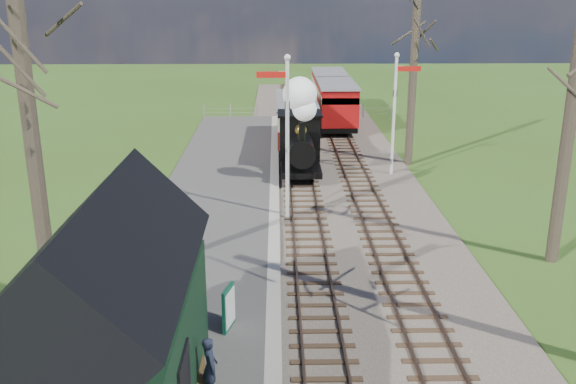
% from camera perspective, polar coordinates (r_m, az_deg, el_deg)
% --- Properties ---
extents(distant_hills, '(114.40, 48.00, 22.02)m').
position_cam_1_polar(distant_hills, '(75.53, 0.91, -1.46)').
color(distant_hills, '#385B23').
rests_on(distant_hills, ground).
extents(ballast_bed, '(8.00, 60.00, 0.10)m').
position_cam_1_polar(ballast_bed, '(30.27, 3.53, 1.52)').
color(ballast_bed, brown).
rests_on(ballast_bed, ground).
extents(track_near, '(1.60, 60.00, 0.15)m').
position_cam_1_polar(track_near, '(30.18, 1.07, 1.60)').
color(track_near, brown).
rests_on(track_near, ground).
extents(track_far, '(1.60, 60.00, 0.15)m').
position_cam_1_polar(track_far, '(30.38, 5.98, 1.62)').
color(track_far, brown).
rests_on(track_far, ground).
extents(platform, '(5.00, 44.00, 0.20)m').
position_cam_1_polar(platform, '(22.70, -7.07, -4.00)').
color(platform, '#474442').
rests_on(platform, ground).
extents(coping_strip, '(0.40, 44.00, 0.21)m').
position_cam_1_polar(coping_strip, '(22.57, -1.24, -3.98)').
color(coping_strip, '#B2AD9E').
rests_on(coping_strip, ground).
extents(station_shed, '(3.25, 6.30, 4.78)m').
position_cam_1_polar(station_shed, '(12.98, -15.51, -11.26)').
color(station_shed, black).
rests_on(station_shed, platform).
extents(semaphore_near, '(1.22, 0.24, 6.22)m').
position_cam_1_polar(semaphore_near, '(23.49, -0.23, 5.84)').
color(semaphore_near, silver).
rests_on(semaphore_near, ground).
extents(semaphore_far, '(1.22, 0.24, 5.72)m').
position_cam_1_polar(semaphore_far, '(29.93, 9.58, 7.62)').
color(semaphore_far, silver).
rests_on(semaphore_far, ground).
extents(bare_trees, '(15.51, 22.39, 12.00)m').
position_cam_1_polar(bare_trees, '(17.56, 6.97, 6.99)').
color(bare_trees, '#382D23').
rests_on(bare_trees, ground).
extents(fence_line, '(12.60, 0.08, 1.00)m').
position_cam_1_polar(fence_line, '(43.73, 0.81, 7.21)').
color(fence_line, slate).
rests_on(fence_line, ground).
extents(locomotive, '(1.88, 4.38, 4.70)m').
position_cam_1_polar(locomotive, '(29.31, 1.10, 5.27)').
color(locomotive, black).
rests_on(locomotive, ground).
extents(coach, '(2.19, 7.52, 2.31)m').
position_cam_1_polar(coach, '(35.37, 0.75, 6.44)').
color(coach, black).
rests_on(coach, ground).
extents(red_carriage_a, '(2.29, 5.67, 2.41)m').
position_cam_1_polar(red_carriage_a, '(39.97, 4.32, 7.78)').
color(red_carriage_a, black).
rests_on(red_carriage_a, ground).
extents(red_carriage_b, '(2.29, 5.67, 2.41)m').
position_cam_1_polar(red_carriage_b, '(45.38, 3.68, 8.96)').
color(red_carriage_b, black).
rests_on(red_carriage_b, ground).
extents(sign_board, '(0.28, 0.77, 1.13)m').
position_cam_1_polar(sign_board, '(16.40, -5.29, -10.21)').
color(sign_board, '#0F4833').
rests_on(sign_board, platform).
extents(bench, '(0.80, 1.57, 0.86)m').
position_cam_1_polar(bench, '(14.56, -8.52, -14.98)').
color(bench, '#483119').
rests_on(bench, platform).
extents(person, '(0.43, 0.56, 1.35)m').
position_cam_1_polar(person, '(13.96, -6.94, -15.15)').
color(person, '#1B2031').
rests_on(person, platform).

